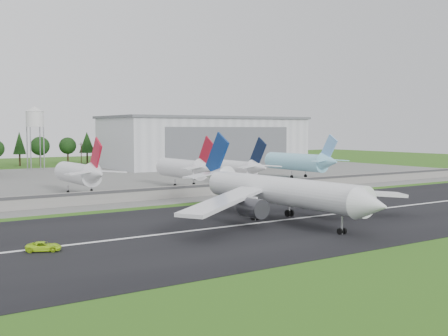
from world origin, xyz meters
TOP-DOWN VIEW (x-y plane):
  - ground at (0.00, 0.00)m, footprint 600.00×600.00m
  - runway at (0.00, 10.00)m, footprint 320.00×60.00m
  - runway_centerline at (0.00, 10.00)m, footprint 220.00×1.00m
  - apron at (0.00, 120.00)m, footprint 320.00×150.00m
  - blast_fence at (0.00, 54.99)m, footprint 240.00×0.61m
  - hangar_east at (75.00, 164.92)m, footprint 102.00×47.00m
  - water_tower at (-5.00, 185.00)m, footprint 8.40×8.40m
  - utility_poles at (0.00, 200.00)m, footprint 230.00×3.00m
  - treeline at (0.00, 215.00)m, footprint 320.00×16.00m
  - main_airliner at (-2.83, 9.56)m, footprint 57.24×59.19m
  - ground_vehicle at (-52.23, 7.68)m, footprint 5.92×4.51m
  - parked_jet_red_a at (-21.70, 76.58)m, footprint 7.36×31.29m
  - parked_jet_red_b at (13.06, 76.59)m, footprint 7.36×31.29m
  - parked_jet_navy at (32.96, 76.52)m, footprint 7.36×31.29m
  - parked_jet_skyblue at (66.27, 81.62)m, footprint 7.36×37.29m

SIDE VIEW (x-z plane):
  - ground at x=0.00m, z-range 0.00..0.00m
  - utility_poles at x=0.00m, z-range -6.00..6.00m
  - treeline at x=0.00m, z-range -11.00..11.00m
  - runway at x=0.00m, z-range 0.00..0.10m
  - apron at x=0.00m, z-range 0.00..0.10m
  - runway_centerline at x=0.00m, z-range 0.10..0.12m
  - ground_vehicle at x=-52.23m, z-range 0.10..1.59m
  - blast_fence at x=0.00m, z-range 0.06..3.56m
  - main_airliner at x=-2.83m, z-range -4.19..13.98m
  - parked_jet_navy at x=32.96m, z-range -2.29..14.11m
  - parked_jet_red_a at x=-21.70m, z-range -2.11..14.71m
  - parked_jet_red_b at x=13.06m, z-range -2.08..14.81m
  - parked_jet_skyblue at x=66.27m, z-range -2.02..15.10m
  - hangar_east at x=75.00m, z-range 0.03..25.23m
  - water_tower at x=-5.00m, z-range 9.85..39.25m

